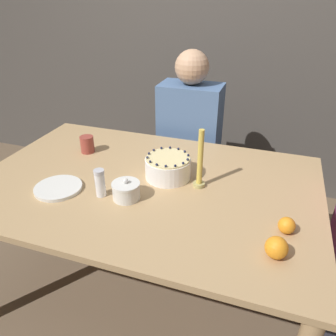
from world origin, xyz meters
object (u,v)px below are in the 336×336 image
(sugar_bowl, at_px, (126,191))
(candle, at_px, (200,164))
(cake, at_px, (168,167))
(sugar_shaker, at_px, (100,183))
(person_man_blue_shirt, at_px, (189,154))

(sugar_bowl, xyz_separation_m, candle, (0.28, 0.20, 0.08))
(candle, bearing_deg, cake, 168.48)
(cake, distance_m, sugar_shaker, 0.34)
(sugar_bowl, xyz_separation_m, person_man_blue_shirt, (0.04, 0.90, -0.24))
(sugar_shaker, distance_m, person_man_blue_shirt, 0.97)
(sugar_shaker, relative_size, person_man_blue_shirt, 0.11)
(cake, relative_size, candle, 0.78)
(person_man_blue_shirt, bearing_deg, cake, 96.11)
(sugar_bowl, distance_m, sugar_shaker, 0.12)
(sugar_shaker, bearing_deg, sugar_bowl, 8.07)
(cake, distance_m, candle, 0.18)
(sugar_bowl, height_order, sugar_shaker, sugar_shaker)
(cake, distance_m, person_man_blue_shirt, 0.71)
(sugar_bowl, relative_size, person_man_blue_shirt, 0.10)
(candle, relative_size, person_man_blue_shirt, 0.23)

